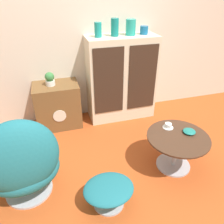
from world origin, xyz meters
TOP-DOWN VIEW (x-y plane):
  - ground_plane at (0.00, 0.00)m, footprint 12.00×12.00m
  - wall_back at (0.00, 1.47)m, footprint 6.40×0.06m
  - sideboard at (0.38, 1.23)m, footprint 0.95×0.41m
  - tv_console at (-0.55, 1.23)m, footprint 0.60×0.43m
  - egg_chair at (-0.93, 0.05)m, footprint 0.75×0.70m
  - ottoman at (-0.23, -0.26)m, footprint 0.46×0.39m
  - coffee_table at (0.60, 0.01)m, footprint 0.65×0.65m
  - vase_leftmost at (0.06, 1.24)m, footprint 0.09×0.09m
  - vase_inner_left at (0.28, 1.24)m, footprint 0.10×0.10m
  - vase_inner_right at (0.49, 1.24)m, footprint 0.13×0.13m
  - vase_rightmost at (0.68, 1.24)m, footprint 0.11×0.11m
  - potted_plant at (-0.60, 1.23)m, footprint 0.12×0.12m
  - teacup at (0.58, 0.19)m, footprint 0.12×0.12m
  - bowl at (0.74, 0.04)m, footprint 0.13×0.13m

SIDE VIEW (x-z plane):
  - ground_plane at x=0.00m, z-range 0.00..0.00m
  - ottoman at x=-0.23m, z-range 0.06..0.30m
  - coffee_table at x=0.60m, z-range 0.08..0.49m
  - tv_console at x=-0.55m, z-range 0.00..0.62m
  - egg_chair at x=-0.93m, z-range -0.04..0.85m
  - bowl at x=0.74m, z-range 0.41..0.44m
  - teacup at x=0.58m, z-range 0.40..0.45m
  - sideboard at x=0.38m, z-range 0.00..1.19m
  - potted_plant at x=-0.60m, z-range 0.62..0.80m
  - vase_rightmost at x=0.68m, z-range 1.19..1.29m
  - vase_leftmost at x=0.06m, z-range 1.19..1.37m
  - vase_inner_right at x=0.49m, z-range 1.19..1.38m
  - vase_inner_left at x=0.28m, z-range 1.19..1.40m
  - wall_back at x=0.00m, z-range 0.00..2.60m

